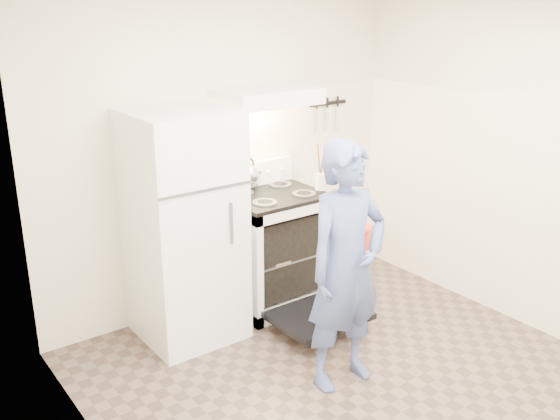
# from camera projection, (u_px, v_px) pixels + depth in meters

# --- Properties ---
(floor) EXTENTS (3.60, 3.60, 0.00)m
(floor) POSITION_uv_depth(u_px,v_px,m) (379.00, 396.00, 4.00)
(floor) COLOR brown
(floor) RESTS_ON ground
(back_wall) EXTENTS (3.20, 0.02, 2.50)m
(back_wall) POSITION_uv_depth(u_px,v_px,m) (226.00, 153.00, 4.97)
(back_wall) COLOR #EEE0C7
(back_wall) RESTS_ON ground
(refrigerator) EXTENTS (0.70, 0.70, 1.70)m
(refrigerator) POSITION_uv_depth(u_px,v_px,m) (184.00, 227.00, 4.50)
(refrigerator) COLOR white
(refrigerator) RESTS_ON floor
(stove_body) EXTENTS (0.76, 0.65, 0.92)m
(stove_body) POSITION_uv_depth(u_px,v_px,m) (273.00, 251.00, 5.10)
(stove_body) COLOR white
(stove_body) RESTS_ON floor
(cooktop) EXTENTS (0.76, 0.65, 0.03)m
(cooktop) POSITION_uv_depth(u_px,v_px,m) (273.00, 196.00, 4.95)
(cooktop) COLOR black
(cooktop) RESTS_ON stove_body
(backsplash) EXTENTS (0.76, 0.07, 0.20)m
(backsplash) POSITION_uv_depth(u_px,v_px,m) (253.00, 174.00, 5.13)
(backsplash) COLOR white
(backsplash) RESTS_ON cooktop
(oven_door) EXTENTS (0.70, 0.54, 0.04)m
(oven_door) POSITION_uv_depth(u_px,v_px,m) (319.00, 315.00, 4.76)
(oven_door) COLOR black
(oven_door) RESTS_ON floor
(oven_rack) EXTENTS (0.60, 0.52, 0.01)m
(oven_rack) POSITION_uv_depth(u_px,v_px,m) (273.00, 253.00, 5.11)
(oven_rack) COLOR slate
(oven_rack) RESTS_ON stove_body
(range_hood) EXTENTS (0.76, 0.50, 0.12)m
(range_hood) POSITION_uv_depth(u_px,v_px,m) (267.00, 96.00, 4.76)
(range_hood) COLOR white
(range_hood) RESTS_ON back_wall
(knife_strip) EXTENTS (0.40, 0.02, 0.03)m
(knife_strip) POSITION_uv_depth(u_px,v_px,m) (328.00, 103.00, 5.45)
(knife_strip) COLOR black
(knife_strip) RESTS_ON back_wall
(pizza_stone) EXTENTS (0.35, 0.35, 0.02)m
(pizza_stone) POSITION_uv_depth(u_px,v_px,m) (271.00, 257.00, 4.99)
(pizza_stone) COLOR olive
(pizza_stone) RESTS_ON oven_rack
(tea_kettle) EXTENTS (0.22, 0.18, 0.27)m
(tea_kettle) POSITION_uv_depth(u_px,v_px,m) (248.00, 173.00, 5.02)
(tea_kettle) COLOR silver
(tea_kettle) RESTS_ON cooktop
(utensil_jar) EXTENTS (0.12, 0.12, 0.13)m
(utensil_jar) POSITION_uv_depth(u_px,v_px,m) (321.00, 181.00, 4.94)
(utensil_jar) COLOR silver
(utensil_jar) RESTS_ON cooktop
(person) EXTENTS (0.60, 0.40, 1.63)m
(person) POSITION_uv_depth(u_px,v_px,m) (346.00, 267.00, 3.93)
(person) COLOR #354A7C
(person) RESTS_ON floor
(dutch_oven) EXTENTS (0.37, 0.30, 0.24)m
(dutch_oven) POSITION_uv_depth(u_px,v_px,m) (349.00, 237.00, 4.29)
(dutch_oven) COLOR red
(dutch_oven) RESTS_ON person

